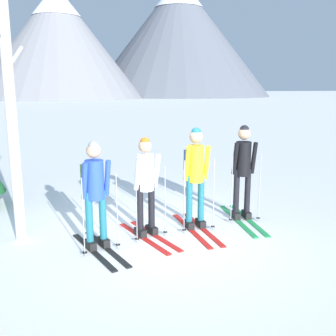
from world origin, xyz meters
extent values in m
plane|color=white|center=(0.00, 0.00, 0.00)|extent=(400.00, 400.00, 0.00)
cube|color=black|center=(-1.02, -0.48, 0.01)|extent=(0.58, 1.54, 0.02)
cube|color=black|center=(-1.22, -0.55, 0.01)|extent=(0.58, 1.54, 0.02)
cube|color=black|center=(-1.05, -0.38, 0.08)|extent=(0.19, 0.28, 0.12)
cylinder|color=#1E6B7A|center=(-1.05, -0.38, 0.52)|extent=(0.11, 0.11, 0.80)
cube|color=black|center=(-1.26, -0.45, 0.08)|extent=(0.19, 0.28, 0.12)
cylinder|color=#1E6B7A|center=(-1.26, -0.45, 0.52)|extent=(0.11, 0.11, 0.80)
cylinder|color=blue|center=(-1.15, -0.42, 1.10)|extent=(0.28, 0.28, 0.60)
sphere|color=tan|center=(-1.15, -0.42, 1.54)|extent=(0.22, 0.22, 0.22)
sphere|color=gray|center=(-1.15, -0.42, 1.60)|extent=(0.16, 0.16, 0.16)
cylinder|color=blue|center=(-0.96, -0.42, 1.11)|extent=(0.14, 0.21, 0.57)
cylinder|color=blue|center=(-1.30, -0.53, 1.11)|extent=(0.14, 0.21, 0.57)
cylinder|color=#A5A5AD|center=(-0.84, -0.50, 0.60)|extent=(0.02, 0.02, 1.20)
cylinder|color=black|center=(-0.84, -0.50, 0.06)|extent=(0.07, 0.07, 0.01)
cylinder|color=#A5A5AD|center=(-1.35, -0.67, 0.60)|extent=(0.02, 0.02, 1.20)
cylinder|color=black|center=(-1.35, -0.67, 0.06)|extent=(0.07, 0.07, 0.01)
cube|color=#4C7238|center=(-1.21, -0.26, 1.13)|extent=(0.30, 0.23, 0.36)
cube|color=red|center=(-0.18, -0.14, 0.01)|extent=(0.59, 1.53, 0.02)
cube|color=red|center=(-0.38, -0.21, 0.01)|extent=(0.59, 1.53, 0.02)
cube|color=black|center=(-0.21, -0.05, 0.08)|extent=(0.19, 0.28, 0.12)
cylinder|color=black|center=(-0.21, -0.05, 0.52)|extent=(0.11, 0.11, 0.79)
cube|color=black|center=(-0.42, -0.12, 0.08)|extent=(0.19, 0.28, 0.12)
cylinder|color=black|center=(-0.42, -0.12, 0.52)|extent=(0.11, 0.11, 0.79)
cylinder|color=white|center=(-0.31, -0.08, 1.09)|extent=(0.28, 0.28, 0.60)
sphere|color=tan|center=(-0.31, -0.08, 1.53)|extent=(0.22, 0.22, 0.22)
sphere|color=#B76019|center=(-0.31, -0.08, 1.59)|extent=(0.16, 0.16, 0.16)
cylinder|color=white|center=(-0.12, -0.08, 1.11)|extent=(0.14, 0.21, 0.57)
cylinder|color=white|center=(-0.46, -0.20, 1.11)|extent=(0.14, 0.21, 0.57)
cylinder|color=#A5A5AD|center=(0.00, -0.17, 0.60)|extent=(0.02, 0.02, 1.19)
cylinder|color=black|center=(0.00, -0.17, 0.06)|extent=(0.07, 0.07, 0.01)
cylinder|color=#A5A5AD|center=(-0.51, -0.34, 0.60)|extent=(0.02, 0.02, 1.19)
cylinder|color=black|center=(-0.51, -0.34, 0.06)|extent=(0.07, 0.07, 0.01)
cube|color=red|center=(0.71, -0.04, 0.01)|extent=(0.20, 1.72, 0.02)
cube|color=red|center=(0.49, -0.05, 0.01)|extent=(0.20, 1.72, 0.02)
cube|color=black|center=(0.71, 0.06, 0.08)|extent=(0.13, 0.27, 0.12)
cylinder|color=#1E6B7A|center=(0.71, 0.06, 0.54)|extent=(0.11, 0.11, 0.85)
cube|color=black|center=(0.49, 0.05, 0.08)|extent=(0.13, 0.27, 0.12)
cylinder|color=#1E6B7A|center=(0.49, 0.05, 0.54)|extent=(0.11, 0.11, 0.85)
cylinder|color=yellow|center=(0.60, 0.05, 1.17)|extent=(0.28, 0.28, 0.64)
sphere|color=tan|center=(0.60, 0.05, 1.64)|extent=(0.23, 0.23, 0.23)
sphere|color=#1E6B7A|center=(0.60, 0.05, 1.71)|extent=(0.17, 0.17, 0.17)
cylinder|color=yellow|center=(0.78, 0.00, 1.19)|extent=(0.09, 0.21, 0.61)
cylinder|color=yellow|center=(0.42, -0.02, 1.19)|extent=(0.09, 0.21, 0.61)
cylinder|color=#A5A5AD|center=(0.88, -0.11, 0.64)|extent=(0.02, 0.02, 1.27)
cylinder|color=black|center=(0.88, -0.11, 0.06)|extent=(0.07, 0.07, 0.01)
cylinder|color=#A5A5AD|center=(0.34, -0.14, 0.64)|extent=(0.02, 0.02, 1.27)
cylinder|color=black|center=(0.34, -0.14, 0.06)|extent=(0.07, 0.07, 0.01)
cube|color=#384C99|center=(0.59, 0.22, 1.20)|extent=(0.27, 0.18, 0.36)
cube|color=green|center=(1.71, 0.20, 0.01)|extent=(0.20, 1.79, 0.02)
cube|color=green|center=(1.49, 0.21, 0.01)|extent=(0.20, 1.79, 0.02)
cube|color=black|center=(1.71, 0.30, 0.08)|extent=(0.13, 0.27, 0.12)
cylinder|color=black|center=(1.71, 0.30, 0.54)|extent=(0.11, 0.11, 0.85)
cube|color=black|center=(1.49, 0.31, 0.08)|extent=(0.13, 0.27, 0.12)
cylinder|color=black|center=(1.49, 0.31, 0.54)|extent=(0.11, 0.11, 0.85)
cylinder|color=black|center=(1.60, 0.31, 1.16)|extent=(0.28, 0.28, 0.63)
sphere|color=tan|center=(1.60, 0.31, 1.63)|extent=(0.23, 0.23, 0.23)
sphere|color=black|center=(1.60, 0.31, 1.70)|extent=(0.17, 0.17, 0.17)
cylinder|color=black|center=(1.78, 0.23, 1.18)|extent=(0.09, 0.21, 0.60)
cylinder|color=black|center=(1.42, 0.26, 1.18)|extent=(0.09, 0.21, 0.60)
cylinder|color=#A5A5AD|center=(1.86, 0.11, 0.63)|extent=(0.02, 0.02, 1.27)
cylinder|color=black|center=(1.86, 0.11, 0.06)|extent=(0.07, 0.07, 0.01)
cylinder|color=#A5A5AD|center=(1.32, 0.14, 0.63)|extent=(0.02, 0.02, 1.27)
cylinder|color=black|center=(1.32, 0.14, 0.06)|extent=(0.07, 0.07, 0.01)
cylinder|color=silver|center=(-2.34, 0.26, 2.39)|extent=(0.17, 0.17, 4.78)
cylinder|color=silver|center=(-2.24, 0.48, 2.93)|extent=(0.21, 0.49, 0.38)
cone|color=gray|center=(-2.95, 81.20, 11.37)|extent=(35.11, 35.11, 22.75)
cone|color=white|center=(-2.95, 81.20, 19.65)|extent=(10.05, 10.05, 6.20)
cone|color=slate|center=(26.99, 94.86, 14.73)|extent=(47.25, 47.25, 29.47)
camera|label=1|loc=(-1.47, -6.18, 2.47)|focal=41.53mm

